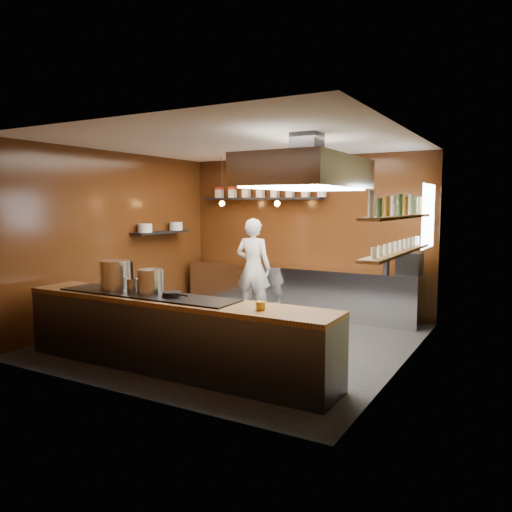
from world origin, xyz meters
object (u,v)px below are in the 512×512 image
Objects in this scene: extractor_hood at (307,172)px; stockpot_large at (115,275)px; stockpot_small at (150,281)px; chef at (253,268)px; espresso_machine at (410,264)px.

extractor_hood is 4.93× the size of stockpot_large.
chef reaches higher than stockpot_small.
stockpot_small is 0.89× the size of espresso_machine.
chef is at bearing -165.91° from espresso_machine.
extractor_hood is at bearing -105.60° from espresso_machine.
stockpot_small is 0.18× the size of chef.
chef is at bearing 134.64° from extractor_hood.
espresso_machine is (0.80, 2.50, -1.42)m from extractor_hood.
espresso_machine is at bearing 56.14° from stockpot_small.
stockpot_large is (-2.28, -1.16, -1.37)m from extractor_hood.
stockpot_large is at bearing -153.04° from extractor_hood.
stockpot_large is 1.07× the size of espresso_machine.
espresso_machine reaches higher than stockpot_small.
chef is at bearing 94.50° from stockpot_small.
extractor_hood is 5.27× the size of espresso_machine.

